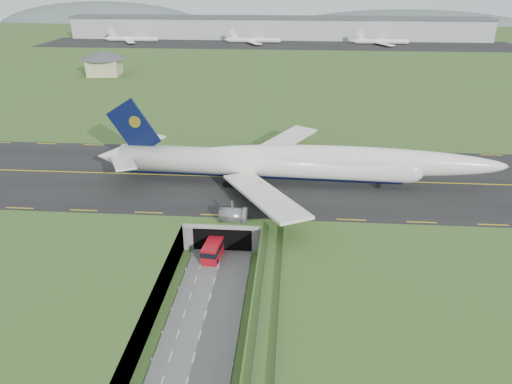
{
  "coord_description": "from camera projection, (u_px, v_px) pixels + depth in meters",
  "views": [
    {
      "loc": [
        13.65,
        -79.33,
        52.67
      ],
      "look_at": [
        5.91,
        20.0,
        8.09
      ],
      "focal_mm": 35.0,
      "sensor_mm": 36.0,
      "label": 1
    }
  ],
  "objects": [
    {
      "name": "ground",
      "position": [
        217.0,
        273.0,
        94.67
      ],
      "size": [
        900.0,
        900.0,
        0.0
      ],
      "primitive_type": "plane",
      "color": "#446026",
      "rests_on": "ground"
    },
    {
      "name": "taxiway",
      "position": [
        236.0,
        177.0,
        122.21
      ],
      "size": [
        800.0,
        44.0,
        0.18
      ],
      "primitive_type": "cube",
      "color": "black",
      "rests_on": "airfield_deck"
    },
    {
      "name": "jumbo_jet",
      "position": [
        291.0,
        163.0,
        116.1
      ],
      "size": [
        95.67,
        61.34,
        20.3
      ],
      "rotation": [
        0.0,
        0.0,
        -0.04
      ],
      "color": "white",
      "rests_on": "ground"
    },
    {
      "name": "airfield_deck",
      "position": [
        216.0,
        259.0,
        93.44
      ],
      "size": [
        800.0,
        800.0,
        6.0
      ],
      "primitive_type": "cube",
      "color": "gray",
      "rests_on": "ground"
    },
    {
      "name": "service_building",
      "position": [
        104.0,
        61.0,
        237.7
      ],
      "size": [
        23.41,
        23.41,
        11.5
      ],
      "rotation": [
        0.0,
        0.0,
        0.12
      ],
      "color": "#C5B88E",
      "rests_on": "ground"
    },
    {
      "name": "tunnel_portal",
      "position": [
        228.0,
        217.0,
        108.51
      ],
      "size": [
        17.0,
        22.3,
        6.0
      ],
      "color": "gray",
      "rests_on": "ground"
    },
    {
      "name": "cargo_terminal",
      "position": [
        278.0,
        28.0,
        361.45
      ],
      "size": [
        320.0,
        67.0,
        15.6
      ],
      "color": "#B2B2B2",
      "rests_on": "ground"
    },
    {
      "name": "distant_hills",
      "position": [
        349.0,
        33.0,
        483.05
      ],
      "size": [
        700.0,
        91.0,
        60.0
      ],
      "color": "slate",
      "rests_on": "ground"
    },
    {
      "name": "trench_road",
      "position": [
        210.0,
        296.0,
        87.8
      ],
      "size": [
        12.0,
        75.0,
        0.2
      ],
      "primitive_type": "cube",
      "color": "slate",
      "rests_on": "ground"
    },
    {
      "name": "guideway",
      "position": [
        270.0,
        317.0,
        74.32
      ],
      "size": [
        3.0,
        53.0,
        7.05
      ],
      "color": "#A8A8A3",
      "rests_on": "ground"
    },
    {
      "name": "shuttle_tram",
      "position": [
        214.0,
        248.0,
        99.29
      ],
      "size": [
        3.98,
        8.56,
        3.36
      ],
      "rotation": [
        0.0,
        0.0,
        -0.11
      ],
      "color": "#AD0B17",
      "rests_on": "ground"
    }
  ]
}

